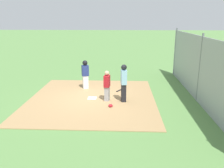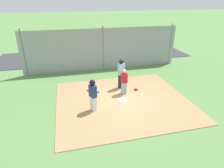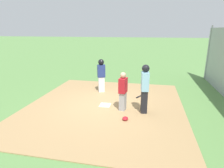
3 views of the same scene
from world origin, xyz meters
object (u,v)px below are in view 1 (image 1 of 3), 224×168
(home_plate, at_px, (92,98))
(umpire, at_px, (124,82))
(runner, at_px, (85,73))
(catcher_mask, at_px, (111,106))
(catcher, at_px, (107,86))
(baseball_bat, at_px, (120,90))

(home_plate, xyz_separation_m, umpire, (-0.37, -1.62, 0.98))
(runner, relative_size, catcher_mask, 6.97)
(home_plate, height_order, catcher, catcher)
(runner, xyz_separation_m, baseball_bat, (-0.27, -2.04, -0.93))
(baseball_bat, bearing_deg, home_plate, -13.68)
(home_plate, distance_m, baseball_bat, 2.05)
(umpire, distance_m, runner, 3.06)
(home_plate, bearing_deg, baseball_bat, -44.59)
(catcher, bearing_deg, runner, -45.84)
(home_plate, xyz_separation_m, catcher_mask, (-1.17, -1.01, 0.05))
(runner, distance_m, catcher_mask, 3.44)
(home_plate, distance_m, catcher_mask, 1.55)
(catcher, relative_size, umpire, 0.82)
(catcher, height_order, runner, runner)
(home_plate, xyz_separation_m, catcher, (-0.30, -0.79, 0.77))
(catcher, distance_m, catcher_mask, 1.15)
(runner, height_order, catcher_mask, runner)
(runner, relative_size, baseball_bat, 2.08)
(catcher, xyz_separation_m, catcher_mask, (-0.86, -0.22, -0.72))
(home_plate, height_order, baseball_bat, baseball_bat)
(catcher, relative_size, catcher_mask, 6.35)
(home_plate, bearing_deg, umpire, -102.91)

